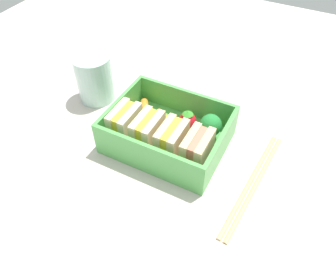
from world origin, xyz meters
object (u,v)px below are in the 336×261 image
at_px(sandwich_center_right, 125,123).
at_px(carrot_stick_left, 144,110).
at_px(strawberry_far_left, 187,120).
at_px(drinking_glass, 95,78).
at_px(chopstick_pair, 253,182).
at_px(broccoli_floret, 211,125).
at_px(sandwich_left, 197,150).
at_px(carrot_stick_far_left, 166,120).
at_px(folded_napkin, 194,82).
at_px(sandwich_center_left, 172,141).
at_px(sandwich_center, 148,132).

distance_m(sandwich_center_right, carrot_stick_left, 0.06).
xyz_separation_m(strawberry_far_left, drinking_glass, (0.19, -0.01, 0.02)).
bearing_deg(chopstick_pair, sandwich_center_right, 2.95).
bearing_deg(broccoli_floret, sandwich_left, 92.26).
relative_size(sandwich_left, carrot_stick_far_left, 1.17).
bearing_deg(folded_napkin, drinking_glass, 41.23).
distance_m(sandwich_center_right, carrot_stick_far_left, 0.07).
relative_size(sandwich_center_left, sandwich_center, 1.00).
height_order(strawberry_far_left, carrot_stick_far_left, strawberry_far_left).
distance_m(sandwich_center_left, chopstick_pair, 0.13).
height_order(sandwich_center, chopstick_pair, sandwich_center).
height_order(carrot_stick_far_left, chopstick_pair, carrot_stick_far_left).
bearing_deg(sandwich_left, sandwich_center_right, 0.00).
bearing_deg(strawberry_far_left, sandwich_left, 124.79).
xyz_separation_m(chopstick_pair, folded_napkin, (0.17, -0.18, -0.00)).
xyz_separation_m(carrot_stick_far_left, drinking_glass, (0.15, -0.02, 0.02)).
height_order(broccoli_floret, chopstick_pair, broccoli_floret).
bearing_deg(carrot_stick_left, sandwich_center_right, 92.23).
bearing_deg(sandwich_left, drinking_glass, -17.07).
bearing_deg(broccoli_floret, sandwich_center_right, 26.26).
bearing_deg(sandwich_left, strawberry_far_left, -55.21).
bearing_deg(sandwich_center_left, sandwich_center, 0.00).
distance_m(sandwich_center_left, folded_napkin, 0.20).
bearing_deg(strawberry_far_left, carrot_stick_left, 0.08).
distance_m(sandwich_center, drinking_glass, 0.16).
distance_m(sandwich_left, drinking_glass, 0.24).
bearing_deg(sandwich_center_right, sandwich_left, 180.00).
bearing_deg(folded_napkin, sandwich_left, 114.30).
bearing_deg(sandwich_center_left, strawberry_far_left, -87.88).
distance_m(sandwich_center_left, broccoli_floret, 0.07).
bearing_deg(sandwich_center_left, chopstick_pair, -175.17).
distance_m(broccoli_floret, chopstick_pair, 0.11).
bearing_deg(carrot_stick_far_left, folded_napkin, -86.17).
bearing_deg(sandwich_left, sandwich_center, 0.00).
bearing_deg(folded_napkin, chopstick_pair, 133.39).
bearing_deg(sandwich_center, chopstick_pair, -176.33).
xyz_separation_m(strawberry_far_left, folded_napkin, (0.05, -0.13, -0.03)).
bearing_deg(sandwich_left, sandwich_center_left, 0.00).
bearing_deg(drinking_glass, chopstick_pair, 169.27).
xyz_separation_m(sandwich_center, folded_napkin, (0.01, -0.19, -0.04)).
bearing_deg(sandwich_center_right, strawberry_far_left, -141.97).
relative_size(sandwich_center, folded_napkin, 0.43).
relative_size(sandwich_center_right, folded_napkin, 0.43).
relative_size(carrot_stick_left, folded_napkin, 0.34).
distance_m(sandwich_center_right, drinking_glass, 0.13).
bearing_deg(carrot_stick_left, drinking_glass, -5.00).
distance_m(carrot_stick_far_left, folded_napkin, 0.14).
height_order(sandwich_center, sandwich_center_right, same).
xyz_separation_m(broccoli_floret, strawberry_far_left, (0.04, -0.00, -0.01)).
bearing_deg(drinking_glass, carrot_stick_left, 175.00).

